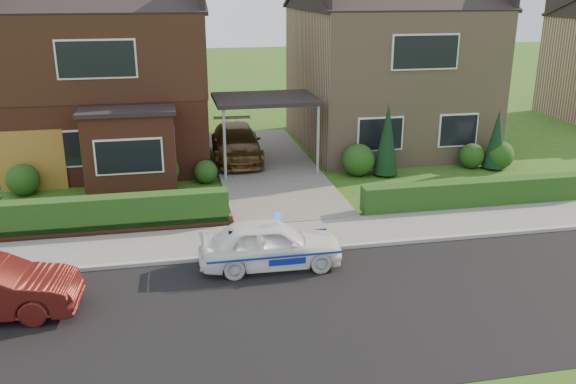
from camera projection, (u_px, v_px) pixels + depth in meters
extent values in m
plane|color=#285115|center=(349.00, 308.00, 13.34)|extent=(120.00, 120.00, 0.00)
cube|color=black|center=(349.00, 308.00, 13.34)|extent=(60.00, 6.00, 0.02)
cube|color=#9E9993|center=(316.00, 249.00, 16.15)|extent=(60.00, 0.16, 0.12)
cube|color=slate|center=(307.00, 235.00, 17.13)|extent=(60.00, 2.00, 0.10)
cube|color=#666059|center=(266.00, 167.00, 23.53)|extent=(3.80, 12.00, 0.12)
cube|color=brown|center=(110.00, 86.00, 24.31)|extent=(7.20, 8.00, 5.80)
cube|color=white|center=(57.00, 150.00, 20.76)|extent=(1.80, 0.08, 1.30)
cube|color=white|center=(152.00, 145.00, 21.36)|extent=(1.60, 0.08, 1.30)
cube|color=white|center=(96.00, 59.00, 20.10)|extent=(2.60, 0.08, 1.30)
cube|color=black|center=(106.00, 49.00, 23.85)|extent=(7.26, 8.06, 2.90)
cube|color=brown|center=(130.00, 152.00, 20.61)|extent=(3.00, 1.40, 2.70)
cube|color=black|center=(127.00, 111.00, 20.15)|extent=(3.20, 1.60, 0.14)
cube|color=#9C7D5F|center=(385.00, 78.00, 26.50)|extent=(7.20, 8.00, 5.80)
cube|color=white|center=(380.00, 134.00, 22.95)|extent=(1.80, 0.08, 1.30)
cube|color=white|center=(458.00, 130.00, 23.55)|extent=(1.60, 0.08, 1.30)
cube|color=white|center=(425.00, 52.00, 22.29)|extent=(2.60, 0.08, 1.30)
cube|color=black|center=(265.00, 99.00, 22.69)|extent=(3.80, 3.00, 0.14)
cylinder|color=gray|center=(225.00, 145.00, 21.50)|extent=(0.10, 0.10, 2.70)
cylinder|color=gray|center=(318.00, 141.00, 22.14)|extent=(0.10, 0.10, 2.70)
cube|color=#8D5D1E|center=(32.00, 161.00, 20.69)|extent=(2.20, 0.10, 2.10)
cube|color=brown|center=(96.00, 230.00, 17.11)|extent=(7.70, 0.25, 0.36)
cube|color=#173811|center=(97.00, 234.00, 17.31)|extent=(7.50, 0.55, 0.90)
cube|color=#173811|center=(475.00, 207.00, 19.40)|extent=(7.50, 0.55, 0.80)
sphere|color=#173811|center=(23.00, 180.00, 20.38)|extent=(1.08, 1.08, 1.08)
sphere|color=#173811|center=(160.00, 170.00, 21.01)|extent=(1.32, 1.32, 1.32)
sphere|color=#173811|center=(206.00, 172.00, 21.66)|extent=(0.84, 0.84, 0.84)
sphere|color=#173811|center=(358.00, 160.00, 22.48)|extent=(1.20, 1.20, 1.20)
sphere|color=#173811|center=(472.00, 156.00, 23.48)|extent=(0.96, 0.96, 0.96)
sphere|color=#173811|center=(500.00, 155.00, 23.37)|extent=(1.08, 1.08, 1.08)
cone|color=black|center=(387.00, 141.00, 22.26)|extent=(0.90, 0.90, 2.60)
cone|color=black|center=(496.00, 141.00, 23.15)|extent=(0.90, 0.90, 2.20)
imported|color=white|center=(271.00, 244.00, 15.13)|extent=(1.53, 3.60, 1.21)
sphere|color=#193FF2|center=(277.00, 218.00, 14.94)|extent=(0.17, 0.17, 0.17)
cube|color=navy|center=(276.00, 258.00, 14.47)|extent=(3.27, 0.02, 0.05)
cube|color=navy|center=(266.00, 235.00, 15.81)|extent=(3.27, 0.01, 0.05)
ellipsoid|color=black|center=(231.00, 239.00, 14.76)|extent=(0.22, 0.17, 0.21)
sphere|color=white|center=(232.00, 241.00, 14.71)|extent=(0.11, 0.11, 0.11)
sphere|color=black|center=(231.00, 234.00, 14.70)|extent=(0.13, 0.13, 0.13)
cone|color=black|center=(230.00, 232.00, 14.68)|extent=(0.04, 0.04, 0.05)
cone|color=black|center=(233.00, 231.00, 14.70)|extent=(0.04, 0.04, 0.05)
imported|color=brown|center=(236.00, 143.00, 24.18)|extent=(2.06, 4.66, 1.33)
imported|color=gray|center=(93.00, 184.00, 20.40)|extent=(0.45, 0.45, 0.79)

